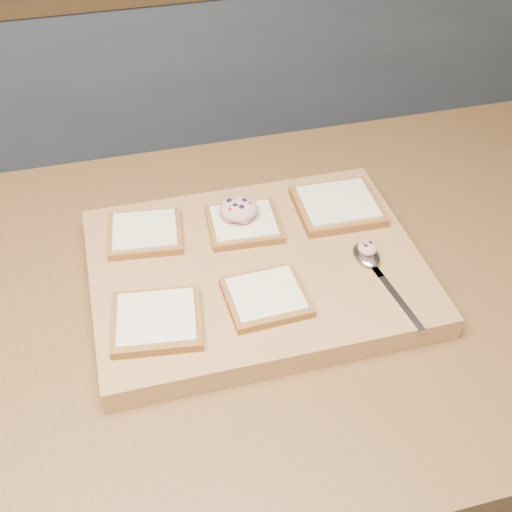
{
  "coord_description": "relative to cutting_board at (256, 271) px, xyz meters",
  "views": [
    {
      "loc": [
        -0.29,
        -0.66,
        1.59
      ],
      "look_at": [
        -0.11,
        0.01,
        0.95
      ],
      "focal_mm": 45.0,
      "sensor_mm": 36.0,
      "label": 1
    }
  ],
  "objects": [
    {
      "name": "island_counter",
      "position": [
        0.11,
        -0.01,
        -0.47
      ],
      "size": [
        2.0,
        0.8,
        0.9
      ],
      "color": "slate",
      "rests_on": "ground"
    },
    {
      "name": "back_counter",
      "position": [
        0.11,
        1.42,
        -0.45
      ],
      "size": [
        3.6,
        0.62,
        0.94
      ],
      "color": "slate",
      "rests_on": "ground"
    },
    {
      "name": "cutting_board",
      "position": [
        0.0,
        0.0,
        0.0
      ],
      "size": [
        0.49,
        0.37,
        0.04
      ],
      "primitive_type": "cube",
      "color": "#AD844A",
      "rests_on": "island_counter"
    },
    {
      "name": "bread_far_left",
      "position": [
        -0.15,
        0.1,
        0.03
      ],
      "size": [
        0.12,
        0.11,
        0.02
      ],
      "color": "brown",
      "rests_on": "cutting_board"
    },
    {
      "name": "bread_far_center",
      "position": [
        0.0,
        0.08,
        0.03
      ],
      "size": [
        0.12,
        0.11,
        0.02
      ],
      "color": "brown",
      "rests_on": "cutting_board"
    },
    {
      "name": "bread_far_right",
      "position": [
        0.16,
        0.08,
        0.03
      ],
      "size": [
        0.14,
        0.13,
        0.02
      ],
      "color": "brown",
      "rests_on": "cutting_board"
    },
    {
      "name": "bread_near_left",
      "position": [
        -0.16,
        -0.09,
        0.03
      ],
      "size": [
        0.13,
        0.12,
        0.02
      ],
      "color": "brown",
      "rests_on": "cutting_board"
    },
    {
      "name": "bread_near_center",
      "position": [
        -0.01,
        -0.08,
        0.03
      ],
      "size": [
        0.11,
        0.11,
        0.02
      ],
      "color": "brown",
      "rests_on": "cutting_board"
    },
    {
      "name": "tuna_salad_dollop",
      "position": [
        -0.0,
        0.09,
        0.05
      ],
      "size": [
        0.06,
        0.06,
        0.03
      ],
      "color": "tan",
      "rests_on": "bread_far_center"
    },
    {
      "name": "spoon",
      "position": [
        0.16,
        -0.05,
        0.02
      ],
      "size": [
        0.05,
        0.19,
        0.01
      ],
      "color": "silver",
      "rests_on": "cutting_board"
    },
    {
      "name": "spoon_salad",
      "position": [
        0.16,
        -0.03,
        0.04
      ],
      "size": [
        0.03,
        0.03,
        0.02
      ],
      "color": "tan",
      "rests_on": "spoon"
    }
  ]
}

